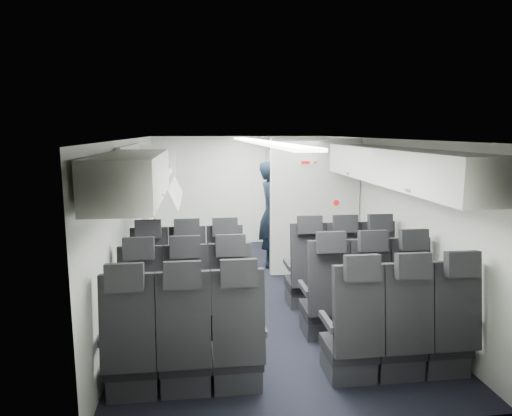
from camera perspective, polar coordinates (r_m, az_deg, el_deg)
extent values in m
cube|color=black|center=(6.52, 0.46, -10.66)|extent=(3.40, 6.00, 0.01)
cube|color=white|center=(6.11, 0.49, 8.65)|extent=(3.40, 6.00, 0.01)
cube|color=silver|center=(9.17, -2.09, 2.23)|extent=(3.40, 0.01, 2.15)
cube|color=silver|center=(3.38, 7.58, -10.87)|extent=(3.40, 0.01, 2.15)
cube|color=silver|center=(6.23, -15.22, -1.63)|extent=(0.01, 6.00, 2.15)
cube|color=silver|center=(6.67, 15.10, -0.89)|extent=(0.01, 6.00, 2.15)
cube|color=white|center=(6.11, 0.49, 8.28)|extent=(0.25, 5.52, 0.03)
cube|color=black|center=(5.97, -12.76, -10.02)|extent=(0.44, 0.46, 0.12)
cube|color=#2D2D33|center=(6.03, -12.70, -11.45)|extent=(0.42, 0.42, 0.22)
cube|color=black|center=(5.63, -13.13, -6.44)|extent=(0.44, 0.20, 0.80)
cube|color=black|center=(5.48, -13.34, -2.57)|extent=(0.30, 0.12, 0.23)
cube|color=#2D2D33|center=(5.88, -15.04, -7.55)|extent=(0.05, 0.40, 0.06)
cube|color=#2D2D33|center=(5.84, -10.72, -7.51)|extent=(0.05, 0.40, 0.06)
cube|color=black|center=(5.95, -8.37, -9.97)|extent=(0.44, 0.46, 0.12)
cube|color=#2D2D33|center=(6.00, -8.33, -11.41)|extent=(0.42, 0.42, 0.22)
cube|color=black|center=(5.60, -8.52, -6.38)|extent=(0.44, 0.20, 0.80)
cube|color=black|center=(5.45, -8.63, -2.48)|extent=(0.30, 0.12, 0.23)
cube|color=#2D2D33|center=(5.84, -10.62, -7.51)|extent=(0.05, 0.40, 0.06)
cube|color=#2D2D33|center=(5.83, -6.26, -7.43)|extent=(0.05, 0.40, 0.06)
cube|color=black|center=(5.95, -3.97, -9.86)|extent=(0.44, 0.46, 0.12)
cube|color=#2D2D33|center=(6.01, -3.95, -11.30)|extent=(0.42, 0.42, 0.22)
cube|color=black|center=(5.61, -3.89, -6.27)|extent=(0.44, 0.20, 0.80)
cube|color=black|center=(5.46, -3.90, -2.37)|extent=(0.30, 0.12, 0.23)
cube|color=#2D2D33|center=(5.83, -6.16, -7.42)|extent=(0.05, 0.40, 0.06)
cube|color=#2D2D33|center=(5.85, -1.82, -7.30)|extent=(0.05, 0.40, 0.06)
cube|color=black|center=(6.10, 5.96, -9.41)|extent=(0.44, 0.46, 0.12)
cube|color=#2D2D33|center=(6.15, 5.94, -10.82)|extent=(0.42, 0.42, 0.22)
cube|color=black|center=(5.76, 6.55, -5.88)|extent=(0.44, 0.20, 0.80)
cube|color=black|center=(5.62, 6.75, -2.08)|extent=(0.30, 0.12, 0.23)
cube|color=#2D2D33|center=(5.94, 4.00, -7.07)|extent=(0.05, 0.40, 0.06)
cube|color=#2D2D33|center=(6.04, 8.12, -6.86)|extent=(0.05, 0.40, 0.06)
cube|color=black|center=(6.21, 10.06, -9.15)|extent=(0.44, 0.46, 0.12)
cube|color=#2D2D33|center=(6.27, 10.01, -10.53)|extent=(0.42, 0.42, 0.22)
cube|color=black|center=(5.88, 10.83, -5.66)|extent=(0.44, 0.20, 0.80)
cube|color=black|center=(5.74, 11.11, -1.94)|extent=(0.30, 0.12, 0.23)
cube|color=#2D2D33|center=(6.04, 8.22, -6.86)|extent=(0.05, 0.40, 0.06)
cube|color=#2D2D33|center=(6.17, 12.18, -6.62)|extent=(0.05, 0.40, 0.06)
cube|color=black|center=(6.36, 13.98, -8.85)|extent=(0.44, 0.46, 0.12)
cube|color=#2D2D33|center=(6.41, 13.92, -10.20)|extent=(0.42, 0.42, 0.22)
cube|color=black|center=(6.04, 14.91, -5.43)|extent=(0.44, 0.20, 0.80)
cube|color=black|center=(5.90, 15.26, -1.79)|extent=(0.30, 0.12, 0.23)
cube|color=#2D2D33|center=(6.17, 12.27, -6.62)|extent=(0.05, 0.40, 0.06)
cube|color=#2D2D33|center=(6.33, 16.04, -6.36)|extent=(0.05, 0.40, 0.06)
cube|color=black|center=(5.14, -13.69, -13.37)|extent=(0.44, 0.46, 0.12)
cube|color=#2D2D33|center=(5.20, -13.62, -14.99)|extent=(0.42, 0.42, 0.22)
cube|color=black|center=(4.77, -14.19, -9.41)|extent=(0.44, 0.20, 0.80)
cube|color=black|center=(4.61, -14.47, -4.91)|extent=(0.30, 0.12, 0.23)
cube|color=#2D2D33|center=(5.04, -16.38, -10.54)|extent=(0.05, 0.40, 0.06)
cube|color=#2D2D33|center=(4.99, -11.30, -10.54)|extent=(0.05, 0.40, 0.06)
cube|color=black|center=(5.11, -8.53, -13.34)|extent=(0.44, 0.46, 0.12)
cube|color=#2D2D33|center=(5.17, -8.48, -14.98)|extent=(0.42, 0.42, 0.22)
cube|color=black|center=(4.74, -8.71, -9.36)|extent=(0.44, 0.20, 0.80)
cube|color=black|center=(4.58, -8.85, -4.82)|extent=(0.30, 0.12, 0.23)
cube|color=#2D2D33|center=(4.99, -11.18, -10.54)|extent=(0.05, 0.40, 0.06)
cube|color=#2D2D33|center=(4.98, -6.04, -10.45)|extent=(0.05, 0.40, 0.06)
cube|color=black|center=(5.11, -3.34, -13.21)|extent=(0.44, 0.46, 0.12)
cube|color=#2D2D33|center=(5.18, -3.33, -14.84)|extent=(0.42, 0.42, 0.22)
cube|color=black|center=(4.75, -3.21, -9.23)|extent=(0.44, 0.20, 0.80)
cube|color=black|center=(4.59, -3.21, -4.69)|extent=(0.30, 0.12, 0.23)
cube|color=#2D2D33|center=(4.98, -5.92, -10.45)|extent=(0.05, 0.40, 0.06)
cube|color=#2D2D33|center=(5.00, -0.80, -10.28)|extent=(0.05, 0.40, 0.06)
cube|color=black|center=(5.28, 8.26, -12.53)|extent=(0.44, 0.46, 0.12)
cube|color=#2D2D33|center=(5.34, 8.22, -14.12)|extent=(0.42, 0.42, 0.22)
cube|color=black|center=(4.93, 9.08, -8.62)|extent=(0.44, 0.20, 0.80)
cube|color=black|center=(4.77, 9.38, -4.24)|extent=(0.30, 0.12, 0.23)
cube|color=#2D2D33|center=(5.10, 6.01, -9.93)|extent=(0.05, 0.40, 0.06)
cube|color=#2D2D33|center=(5.22, 10.79, -9.60)|extent=(0.05, 0.40, 0.06)
cube|color=black|center=(5.42, 12.96, -12.12)|extent=(0.44, 0.46, 0.12)
cube|color=#2D2D33|center=(5.48, 12.89, -13.67)|extent=(0.42, 0.42, 0.22)
cube|color=black|center=(5.07, 14.01, -8.27)|extent=(0.44, 0.20, 0.80)
cube|color=black|center=(4.92, 14.41, -4.00)|extent=(0.30, 0.12, 0.23)
cube|color=#2D2D33|center=(5.22, 10.89, -9.59)|extent=(0.05, 0.40, 0.06)
cube|color=#2D2D33|center=(5.37, 15.41, -9.22)|extent=(0.05, 0.40, 0.06)
cube|color=black|center=(5.58, 17.38, -11.65)|extent=(0.44, 0.46, 0.12)
cube|color=#2D2D33|center=(5.64, 17.30, -13.17)|extent=(0.42, 0.42, 0.22)
cube|color=black|center=(5.25, 18.64, -7.88)|extent=(0.44, 0.20, 0.80)
cube|color=black|center=(5.10, 19.12, -3.75)|extent=(0.30, 0.12, 0.23)
cube|color=#2D2D33|center=(5.38, 15.51, -9.21)|extent=(0.05, 0.40, 0.06)
cube|color=#2D2D33|center=(5.56, 19.75, -8.81)|extent=(0.05, 0.40, 0.06)
cube|color=black|center=(4.33, -15.02, -17.99)|extent=(0.44, 0.46, 0.12)
cube|color=#2D2D33|center=(4.40, -14.93, -19.84)|extent=(0.42, 0.42, 0.22)
cube|color=black|center=(3.94, -15.74, -13.65)|extent=(0.44, 0.20, 0.80)
cube|color=black|center=(3.76, -16.13, -8.32)|extent=(0.30, 0.12, 0.23)
cube|color=#2D2D33|center=(4.22, -18.31, -14.71)|extent=(0.05, 0.40, 0.06)
cube|color=#2D2D33|center=(4.16, -12.14, -14.79)|extent=(0.05, 0.40, 0.06)
cube|color=black|center=(4.29, -8.75, -18.02)|extent=(0.44, 0.46, 0.12)
cube|color=#2D2D33|center=(4.37, -8.69, -19.88)|extent=(0.42, 0.42, 0.22)
cube|color=black|center=(3.90, -8.99, -13.65)|extent=(0.44, 0.20, 0.80)
cube|color=black|center=(3.71, -9.18, -8.27)|extent=(0.30, 0.12, 0.23)
cube|color=#2D2D33|center=(4.16, -12.00, -14.79)|extent=(0.05, 0.40, 0.06)
cube|color=#2D2D33|center=(4.14, -5.71, -14.71)|extent=(0.05, 0.40, 0.06)
cube|color=black|center=(4.30, -2.44, -17.84)|extent=(0.44, 0.46, 0.12)
cube|color=#2D2D33|center=(4.38, -2.43, -19.70)|extent=(0.42, 0.42, 0.22)
cube|color=black|center=(3.91, -2.20, -13.46)|extent=(0.44, 0.20, 0.80)
cube|color=black|center=(3.72, -2.17, -8.09)|extent=(0.30, 0.12, 0.23)
cube|color=#2D2D33|center=(4.14, -5.57, -14.71)|extent=(0.05, 0.40, 0.06)
cube|color=#2D2D33|center=(4.18, 0.67, -14.45)|extent=(0.05, 0.40, 0.06)
cube|color=black|center=(4.50, 11.47, -16.73)|extent=(0.44, 0.46, 0.12)
cube|color=#2D2D33|center=(4.57, 11.40, -18.53)|extent=(0.42, 0.42, 0.22)
cube|color=black|center=(4.13, 12.68, -12.43)|extent=(0.44, 0.20, 0.80)
cube|color=black|center=(3.95, 13.15, -7.30)|extent=(0.30, 0.12, 0.23)
cube|color=#2D2D33|center=(4.29, 8.86, -13.87)|extent=(0.05, 0.40, 0.06)
cube|color=#2D2D33|center=(4.43, 14.49, -13.30)|extent=(0.05, 0.40, 0.06)
cube|color=black|center=(4.66, 16.93, -16.03)|extent=(0.44, 0.46, 0.12)
cube|color=#2D2D33|center=(4.73, 16.83, -17.79)|extent=(0.42, 0.42, 0.22)
cube|color=black|center=(4.30, 18.45, -11.80)|extent=(0.44, 0.20, 0.80)
cube|color=black|center=(4.13, 19.05, -6.85)|extent=(0.30, 0.12, 0.23)
cube|color=#2D2D33|center=(4.43, 14.61, -13.29)|extent=(0.05, 0.40, 0.06)
cube|color=#2D2D33|center=(4.61, 19.82, -12.65)|extent=(0.05, 0.40, 0.06)
cube|color=black|center=(4.85, 21.97, -15.26)|extent=(0.44, 0.46, 0.12)
cube|color=#2D2D33|center=(4.92, 21.84, -16.96)|extent=(0.42, 0.42, 0.22)
cube|color=black|center=(4.50, 23.71, -11.12)|extent=(0.44, 0.20, 0.80)
cube|color=black|center=(4.34, 24.41, -6.38)|extent=(0.30, 0.12, 0.23)
cube|color=#2D2D33|center=(4.61, 19.93, -12.64)|extent=(0.05, 0.40, 0.06)
cube|color=#2D2D33|center=(4.83, 24.68, -11.96)|extent=(0.05, 0.40, 0.06)
cube|color=silver|center=(4.11, -15.25, 3.80)|extent=(0.52, 1.80, 0.40)
cylinder|color=slate|center=(4.10, -11.70, 1.68)|extent=(0.04, 0.10, 0.04)
cube|color=#9E9E93|center=(5.86, -12.89, 3.57)|extent=(0.52, 1.70, 0.04)
cube|color=silver|center=(5.88, -15.50, 5.44)|extent=(0.06, 1.70, 0.44)
cube|color=silver|center=(5.02, -13.85, 4.85)|extent=(0.52, 0.04, 0.40)
cube|color=silver|center=(6.67, -12.29, 6.02)|extent=(0.52, 0.04, 0.40)
cube|color=silver|center=(5.85, -10.41, 2.56)|extent=(0.21, 1.61, 0.38)
cube|color=silver|center=(4.65, 21.48, 4.10)|extent=(0.52, 1.80, 0.40)
cylinder|color=slate|center=(4.55, 18.59, 2.13)|extent=(0.04, 0.10, 0.04)
cube|color=silver|center=(6.23, 13.73, 5.73)|extent=(0.52, 1.70, 0.40)
cylinder|color=slate|center=(6.16, 11.49, 4.28)|extent=(0.04, 0.10, 0.04)
cube|color=white|center=(7.19, 7.36, 0.11)|extent=(1.40, 0.12, 2.13)
cube|color=white|center=(7.00, 6.60, 5.68)|extent=(0.24, 0.01, 0.10)
cube|color=red|center=(6.98, 6.22, 5.68)|extent=(0.13, 0.01, 0.04)
cube|color=red|center=(7.02, 7.42, 5.67)|extent=(0.05, 0.01, 0.03)
cylinder|color=white|center=(7.20, 9.97, 0.66)|extent=(0.11, 0.01, 0.11)
cylinder|color=red|center=(7.19, 9.99, 0.65)|extent=(0.09, 0.01, 0.09)
cube|color=#939399|center=(9.05, 4.08, 1.31)|extent=(0.85, 0.50, 1.90)
cube|color=#3F3F42|center=(8.87, 4.38, -1.80)|extent=(0.80, 0.01, 0.02)
cube|color=#3F3F42|center=(8.79, 4.42, 1.39)|extent=(0.80, 0.01, 0.02)
cube|color=#3F3F42|center=(8.73, 4.46, 4.64)|extent=(0.80, 0.01, 0.02)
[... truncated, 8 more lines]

